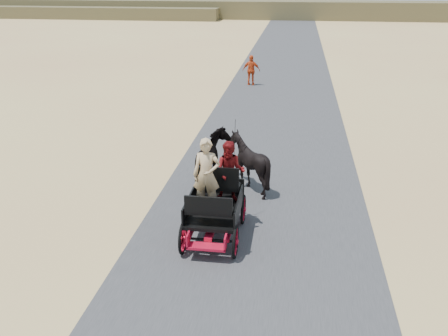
# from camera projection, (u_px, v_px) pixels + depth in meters

# --- Properties ---
(ground) EXTENTS (140.00, 140.00, 0.00)m
(ground) POSITION_uv_depth(u_px,v_px,m) (255.00, 227.00, 12.91)
(ground) COLOR tan
(road) EXTENTS (6.00, 140.00, 0.01)m
(road) POSITION_uv_depth(u_px,v_px,m) (255.00, 227.00, 12.91)
(road) COLOR #38383A
(road) RESTS_ON ground
(ridge_far) EXTENTS (140.00, 6.00, 2.40)m
(ridge_far) POSITION_uv_depth(u_px,v_px,m) (293.00, 10.00, 69.55)
(ridge_far) COLOR brown
(ridge_far) RESTS_ON ground
(ridge_near) EXTENTS (40.00, 4.00, 1.60)m
(ridge_near) POSITION_uv_depth(u_px,v_px,m) (78.00, 13.00, 70.01)
(ridge_near) COLOR brown
(ridge_near) RESTS_ON ground
(carriage) EXTENTS (1.30, 2.40, 0.72)m
(carriage) POSITION_uv_depth(u_px,v_px,m) (215.00, 223.00, 12.37)
(carriage) COLOR black
(carriage) RESTS_ON ground
(horse_left) EXTENTS (0.91, 2.01, 1.70)m
(horse_left) POSITION_uv_depth(u_px,v_px,m) (213.00, 161.00, 15.03)
(horse_left) COLOR black
(horse_left) RESTS_ON ground
(horse_right) EXTENTS (1.37, 1.54, 1.70)m
(horse_right) POSITION_uv_depth(u_px,v_px,m) (249.00, 163.00, 14.88)
(horse_right) COLOR black
(horse_right) RESTS_ON ground
(driver_man) EXTENTS (0.66, 0.43, 1.80)m
(driver_man) POSITION_uv_depth(u_px,v_px,m) (207.00, 175.00, 11.98)
(driver_man) COLOR tan
(driver_man) RESTS_ON carriage
(passenger_woman) EXTENTS (0.77, 0.60, 1.58)m
(passenger_woman) POSITION_uv_depth(u_px,v_px,m) (230.00, 172.00, 12.46)
(passenger_woman) COLOR #660C0F
(passenger_woman) RESTS_ON carriage
(pedestrian) EXTENTS (1.03, 0.46, 1.73)m
(pedestrian) POSITION_uv_depth(u_px,v_px,m) (251.00, 70.00, 28.76)
(pedestrian) COLOR #C53E16
(pedestrian) RESTS_ON ground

